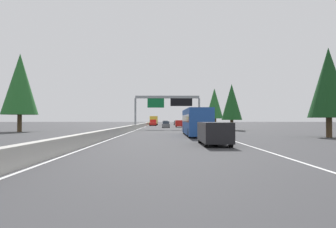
{
  "coord_description": "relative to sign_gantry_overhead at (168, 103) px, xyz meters",
  "views": [
    {
      "loc": [
        -2.4,
        -5.52,
        1.91
      ],
      "look_at": [
        59.45,
        -6.05,
        3.06
      ],
      "focal_mm": 30.96,
      "sensor_mm": 36.0,
      "label": 1
    }
  ],
  "objects": [
    {
      "name": "conifer_left_near",
      "position": [
        -11.3,
        22.87,
        2.16
      ],
      "size": [
        5.29,
        5.29,
        12.03
      ],
      "color": "#4C3823",
      "rests_on": "ground"
    },
    {
      "name": "sign_gantry_overhead",
      "position": [
        0.0,
        0.0,
        0.0
      ],
      "size": [
        0.5,
        12.68,
        6.47
      ],
      "color": "gray",
      "rests_on": "ground"
    },
    {
      "name": "shoulder_stripe_median",
      "position": [
        16.63,
        5.79,
        -5.14
      ],
      "size": [
        160.0,
        0.16,
        0.01
      ],
      "primitive_type": "cube",
      "color": "silver",
      "rests_on": "ground"
    },
    {
      "name": "conifer_right_near",
      "position": [
        -4.49,
        -11.26,
        -0.16
      ],
      "size": [
        3.62,
        3.62,
        8.23
      ],
      "color": "#4C3823",
      "rests_on": "ground"
    },
    {
      "name": "sedan_mid_right",
      "position": [
        11.01,
        0.43,
        -4.47
      ],
      "size": [
        4.4,
        1.8,
        1.47
      ],
      "color": "slate",
      "rests_on": "ground"
    },
    {
      "name": "median_barrier",
      "position": [
        26.63,
        6.34,
        -4.7
      ],
      "size": [
        180.0,
        0.56,
        0.9
      ],
      "primitive_type": "cube",
      "color": "#ADAAA3",
      "rests_on": "ground"
    },
    {
      "name": "conifer_right_far",
      "position": [
        38.39,
        -15.74,
        1.3
      ],
      "size": [
        4.67,
        4.67,
        10.61
      ],
      "color": "#4C3823",
      "rests_on": "ground"
    },
    {
      "name": "minivan_near_right",
      "position": [
        -34.32,
        -3.1,
        -4.2
      ],
      "size": [
        5.0,
        1.95,
        1.69
      ],
      "color": "black",
      "rests_on": "ground"
    },
    {
      "name": "conifer_right_foreground",
      "position": [
        -25.38,
        -16.75,
        0.64
      ],
      "size": [
        4.19,
        4.19,
        9.53
      ],
      "color": "#4C3823",
      "rests_on": "ground"
    },
    {
      "name": "bus_far_right",
      "position": [
        -21.78,
        -3.06,
        -3.43
      ],
      "size": [
        11.5,
        2.55,
        3.1
      ],
      "color": "#1E4793",
      "rests_on": "ground"
    },
    {
      "name": "pickup_mid_left",
      "position": [
        31.16,
        4.26,
        -4.24
      ],
      "size": [
        5.6,
        2.0,
        1.86
      ],
      "color": "red",
      "rests_on": "ground"
    },
    {
      "name": "minivan_far_left",
      "position": [
        15.77,
        -2.93,
        -4.2
      ],
      "size": [
        5.0,
        1.95,
        1.69
      ],
      "color": "red",
      "rests_on": "ground"
    },
    {
      "name": "sedan_far_center",
      "position": [
        43.02,
        -3.2,
        -4.47
      ],
      "size": [
        4.4,
        1.8,
        1.47
      ],
      "color": "slate",
      "rests_on": "ground"
    },
    {
      "name": "conifer_right_mid",
      "position": [
        16.32,
        -11.7,
        0.74
      ],
      "size": [
        4.27,
        4.27,
        9.7
      ],
      "color": "#4C3823",
      "rests_on": "ground"
    },
    {
      "name": "sedan_distant_a",
      "position": [
        39.07,
        0.54,
        -4.47
      ],
      "size": [
        4.4,
        1.8,
        1.47
      ],
      "color": "#2D6B38",
      "rests_on": "ground"
    },
    {
      "name": "ground_plane",
      "position": [
        6.63,
        6.04,
        -5.15
      ],
      "size": [
        320.0,
        320.0,
        0.0
      ],
      "primitive_type": "plane",
      "color": "#38383A"
    },
    {
      "name": "box_truck_mid_center",
      "position": [
        40.58,
        4.4,
        -3.54
      ],
      "size": [
        8.5,
        2.4,
        2.95
      ],
      "color": "gold",
      "rests_on": "ground"
    },
    {
      "name": "shoulder_stripe_right",
      "position": [
        16.63,
        -5.48,
        -5.14
      ],
      "size": [
        160.0,
        0.16,
        0.01
      ],
      "primitive_type": "cube",
      "color": "silver",
      "rests_on": "ground"
    }
  ]
}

